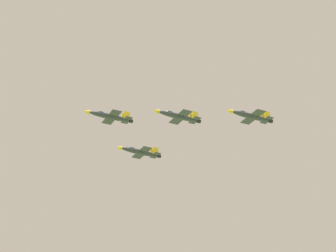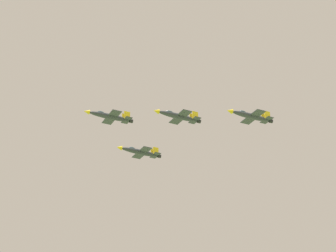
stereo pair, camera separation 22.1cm
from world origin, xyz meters
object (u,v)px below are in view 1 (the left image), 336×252
object	(u,v)px
jet_lead	(110,116)
jet_left_wingman	(178,116)
jet_right_wingman	(140,152)
jet_left_outer	(251,116)

from	to	relation	value
jet_lead	jet_left_wingman	xyz separation A→B (m)	(-20.62, 6.97, -2.77)
jet_right_wingman	jet_left_outer	xyz separation A→B (m)	(-31.05, 33.17, -2.79)
jet_left_outer	jet_left_wingman	bearing A→B (deg)	-40.69
jet_left_wingman	jet_right_wingman	world-z (taller)	jet_right_wingman
jet_lead	jet_left_wingman	bearing A→B (deg)	140.75
jet_right_wingman	jet_left_outer	distance (m)	45.52
jet_lead	jet_left_outer	distance (m)	43.89
jet_lead	jet_left_outer	xyz separation A→B (m)	(-41.25, 13.94, -5.57)
jet_lead	jet_left_outer	bearing A→B (deg)	140.76
jet_left_wingman	jet_lead	bearing A→B (deg)	-41.11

